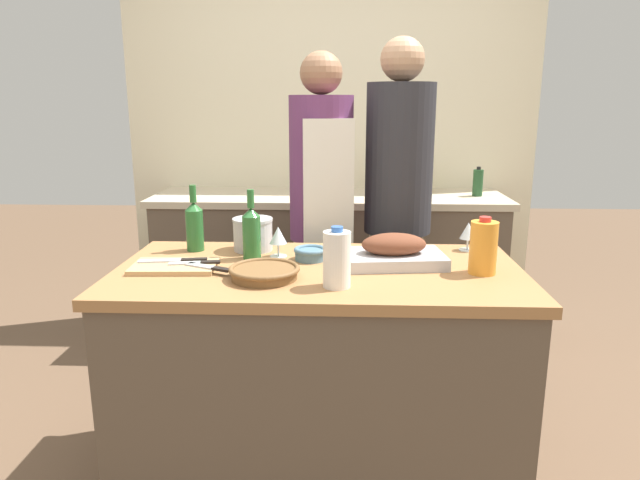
# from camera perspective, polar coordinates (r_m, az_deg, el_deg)

# --- Properties ---
(ground_plane) EXTENTS (12.00, 12.00, 0.00)m
(ground_plane) POSITION_cam_1_polar(r_m,az_deg,el_deg) (2.53, -0.12, -22.20)
(ground_plane) COLOR brown
(kitchen_island) EXTENTS (1.52, 0.77, 0.87)m
(kitchen_island) POSITION_cam_1_polar(r_m,az_deg,el_deg) (2.30, -0.13, -13.32)
(kitchen_island) COLOR brown
(kitchen_island) RESTS_ON ground_plane
(back_counter) EXTENTS (2.14, 0.60, 0.92)m
(back_counter) POSITION_cam_1_polar(r_m,az_deg,el_deg) (3.59, 0.88, -2.73)
(back_counter) COLOR brown
(back_counter) RESTS_ON ground_plane
(back_wall) EXTENTS (2.64, 0.10, 2.55)m
(back_wall) POSITION_cam_1_polar(r_m,az_deg,el_deg) (3.80, 1.08, 10.62)
(back_wall) COLOR beige
(back_wall) RESTS_ON ground_plane
(roasting_pan) EXTENTS (0.40, 0.28, 0.12)m
(roasting_pan) POSITION_cam_1_polar(r_m,az_deg,el_deg) (2.19, 7.37, -1.27)
(roasting_pan) COLOR #BCBCC1
(roasting_pan) RESTS_ON kitchen_island
(wicker_basket) EXTENTS (0.25, 0.25, 0.04)m
(wicker_basket) POSITION_cam_1_polar(r_m,az_deg,el_deg) (2.01, -5.59, -3.20)
(wicker_basket) COLOR brown
(wicker_basket) RESTS_ON kitchen_island
(cutting_board) EXTENTS (0.32, 0.21, 0.02)m
(cutting_board) POSITION_cam_1_polar(r_m,az_deg,el_deg) (2.19, -14.33, -2.57)
(cutting_board) COLOR tan
(cutting_board) RESTS_ON kitchen_island
(stock_pot) EXTENTS (0.17, 0.17, 0.16)m
(stock_pot) POSITION_cam_1_polar(r_m,az_deg,el_deg) (2.39, -6.72, 0.59)
(stock_pot) COLOR #B7B7BC
(stock_pot) RESTS_ON kitchen_island
(mixing_bowl) EXTENTS (0.13, 0.13, 0.05)m
(mixing_bowl) POSITION_cam_1_polar(r_m,az_deg,el_deg) (2.24, -0.97, -1.32)
(mixing_bowl) COLOR slate
(mixing_bowl) RESTS_ON kitchen_island
(juice_jug) EXTENTS (0.10, 0.10, 0.21)m
(juice_jug) POSITION_cam_1_polar(r_m,az_deg,el_deg) (2.13, 16.02, -0.71)
(juice_jug) COLOR orange
(juice_jug) RESTS_ON kitchen_island
(milk_jug) EXTENTS (0.09, 0.09, 0.21)m
(milk_jug) POSITION_cam_1_polar(r_m,az_deg,el_deg) (1.90, 1.70, -1.92)
(milk_jug) COLOR white
(milk_jug) RESTS_ON kitchen_island
(wine_bottle_green) EXTENTS (0.07, 0.07, 0.28)m
(wine_bottle_green) POSITION_cam_1_polar(r_m,az_deg,el_deg) (2.42, -12.44, 1.48)
(wine_bottle_green) COLOR #28662D
(wine_bottle_green) RESTS_ON kitchen_island
(wine_bottle_dark) EXTENTS (0.07, 0.07, 0.28)m
(wine_bottle_dark) POSITION_cam_1_polar(r_m,az_deg,el_deg) (2.25, -6.86, 0.82)
(wine_bottle_dark) COLOR #28662D
(wine_bottle_dark) RESTS_ON kitchen_island
(wine_glass_left) EXTENTS (0.07, 0.07, 0.12)m
(wine_glass_left) POSITION_cam_1_polar(r_m,az_deg,el_deg) (2.27, -4.20, 0.37)
(wine_glass_left) COLOR silver
(wine_glass_left) RESTS_ON kitchen_island
(wine_glass_right) EXTENTS (0.07, 0.07, 0.12)m
(wine_glass_right) POSITION_cam_1_polar(r_m,az_deg,el_deg) (2.44, 14.60, 0.80)
(wine_glass_right) COLOR silver
(wine_glass_right) RESTS_ON kitchen_island
(knife_chef) EXTENTS (0.26, 0.07, 0.01)m
(knife_chef) POSITION_cam_1_polar(r_m,az_deg,el_deg) (2.23, -14.25, -1.98)
(knife_chef) COLOR #B7B7BC
(knife_chef) RESTS_ON cutting_board
(knife_paring) EXTENTS (0.18, 0.11, 0.01)m
(knife_paring) POSITION_cam_1_polar(r_m,az_deg,el_deg) (2.11, -10.95, -2.70)
(knife_paring) COLOR #B7B7BC
(knife_paring) RESTS_ON cutting_board
(knife_bread) EXTENTS (0.19, 0.06, 0.01)m
(knife_bread) POSITION_cam_1_polar(r_m,az_deg,el_deg) (2.18, -12.25, -2.23)
(knife_bread) COLOR #B7B7BC
(knife_bread) RESTS_ON cutting_board
(condiment_bottle_tall) EXTENTS (0.05, 0.05, 0.21)m
(condiment_bottle_tall) POSITION_cam_1_polar(r_m,az_deg,el_deg) (3.64, 6.59, 6.41)
(condiment_bottle_tall) COLOR #B28E2D
(condiment_bottle_tall) RESTS_ON back_counter
(condiment_bottle_short) EXTENTS (0.06, 0.06, 0.18)m
(condiment_bottle_short) POSITION_cam_1_polar(r_m,az_deg,el_deg) (3.56, 15.51, 5.55)
(condiment_bottle_short) COLOR #234C28
(condiment_bottle_short) RESTS_ON back_counter
(condiment_bottle_extra) EXTENTS (0.06, 0.06, 0.13)m
(condiment_bottle_extra) POSITION_cam_1_polar(r_m,az_deg,el_deg) (3.66, 10.67, 5.67)
(condiment_bottle_extra) COLOR #B28E2D
(condiment_bottle_extra) RESTS_ON back_counter
(person_cook_aproned) EXTENTS (0.31, 0.33, 1.71)m
(person_cook_aproned) POSITION_cam_1_polar(r_m,az_deg,el_deg) (2.79, 0.13, 2.89)
(person_cook_aproned) COLOR beige
(person_cook_aproned) RESTS_ON ground_plane
(person_cook_guest) EXTENTS (0.33, 0.33, 1.77)m
(person_cook_guest) POSITION_cam_1_polar(r_m,az_deg,el_deg) (2.82, 7.79, 3.60)
(person_cook_guest) COLOR beige
(person_cook_guest) RESTS_ON ground_plane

